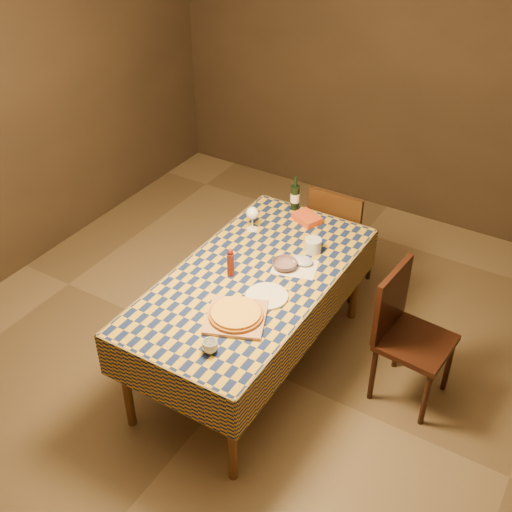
% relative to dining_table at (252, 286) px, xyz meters
% --- Properties ---
extents(room, '(5.00, 5.10, 2.70)m').
position_rel_dining_table_xyz_m(room, '(0.00, 0.00, 0.66)').
color(room, brown).
rests_on(room, ground).
extents(dining_table, '(0.94, 1.84, 0.77)m').
position_rel_dining_table_xyz_m(dining_table, '(0.00, 0.00, 0.00)').
color(dining_table, brown).
rests_on(dining_table, ground).
extents(cutting_board, '(0.44, 0.44, 0.02)m').
position_rel_dining_table_xyz_m(cutting_board, '(0.13, -0.39, 0.09)').
color(cutting_board, '#AB7450').
rests_on(cutting_board, dining_table).
extents(pizza, '(0.41, 0.41, 0.03)m').
position_rel_dining_table_xyz_m(pizza, '(0.13, -0.39, 0.11)').
color(pizza, brown).
rests_on(pizza, cutting_board).
extents(pepper_mill, '(0.06, 0.06, 0.20)m').
position_rel_dining_table_xyz_m(pepper_mill, '(-0.12, -0.05, 0.17)').
color(pepper_mill, '#4A1311').
rests_on(pepper_mill, dining_table).
extents(bowl, '(0.18, 0.18, 0.05)m').
position_rel_dining_table_xyz_m(bowl, '(0.13, 0.19, 0.10)').
color(bowl, '#684C57').
rests_on(bowl, dining_table).
extents(wine_glass, '(0.09, 0.09, 0.18)m').
position_rel_dining_table_xyz_m(wine_glass, '(-0.28, 0.47, 0.20)').
color(wine_glass, white).
rests_on(wine_glass, dining_table).
extents(wine_bottle, '(0.09, 0.09, 0.26)m').
position_rel_dining_table_xyz_m(wine_bottle, '(-0.17, 0.87, 0.18)').
color(wine_bottle, black).
rests_on(wine_bottle, dining_table).
extents(deli_tub, '(0.12, 0.12, 0.09)m').
position_rel_dining_table_xyz_m(deli_tub, '(0.20, 0.45, 0.12)').
color(deli_tub, silver).
rests_on(deli_tub, dining_table).
extents(takeout_container, '(0.23, 0.20, 0.05)m').
position_rel_dining_table_xyz_m(takeout_container, '(-0.01, 0.76, 0.10)').
color(takeout_container, '#BF4119').
rests_on(takeout_container, dining_table).
extents(white_plate, '(0.32, 0.32, 0.01)m').
position_rel_dining_table_xyz_m(white_plate, '(0.18, -0.13, 0.08)').
color(white_plate, silver).
rests_on(white_plate, dining_table).
extents(tumbler, '(0.11, 0.11, 0.07)m').
position_rel_dining_table_xyz_m(tumbler, '(0.16, -0.69, 0.11)').
color(tumbler, silver).
rests_on(tumbler, dining_table).
extents(flour_patch, '(0.32, 0.28, 0.00)m').
position_rel_dining_table_xyz_m(flour_patch, '(0.18, 0.23, 0.08)').
color(flour_patch, silver).
rests_on(flour_patch, dining_table).
extents(flour_bag, '(0.17, 0.14, 0.04)m').
position_rel_dining_table_xyz_m(flour_bag, '(0.20, 0.29, 0.10)').
color(flour_bag, '#A9B2D9').
rests_on(flour_bag, dining_table).
extents(chair_far, '(0.42, 0.43, 0.93)m').
position_rel_dining_table_xyz_m(chair_far, '(0.11, 1.08, -0.17)').
color(chair_far, black).
rests_on(chair_far, ground).
extents(chair_right, '(0.46, 0.45, 0.93)m').
position_rel_dining_table_xyz_m(chair_right, '(0.93, 0.32, -0.17)').
color(chair_right, black).
rests_on(chair_right, ground).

